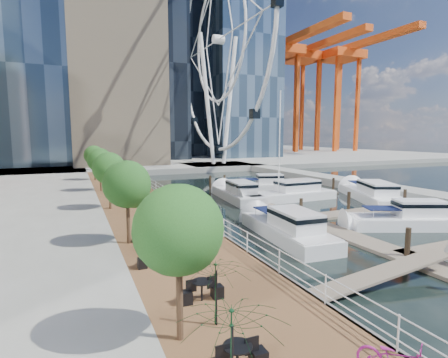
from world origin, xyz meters
TOP-DOWN VIEW (x-y plane):
  - ground at (0.00, 0.00)m, footprint 520.00×520.00m
  - boardwalk at (-9.00, 15.00)m, footprint 6.00×60.00m
  - seawall at (-6.00, 15.00)m, footprint 0.25×60.00m
  - land_far at (0.00, 102.00)m, footprint 200.00×114.00m
  - breakwater at (20.00, 20.00)m, footprint 4.00×60.00m
  - pier at (14.00, 52.00)m, footprint 14.00×12.00m
  - railing at (-6.10, 15.00)m, footprint 0.10×60.00m
  - floating_docks at (7.97, 9.98)m, footprint 16.00×34.00m
  - ferris_wheel at (14.00, 52.00)m, footprint 5.80×45.60m
  - port_cranes at (67.67, 95.67)m, footprint 40.00×52.00m
  - street_trees at (-11.40, 14.00)m, footprint 2.60×42.60m
  - cafe_tables at (-10.40, -2.00)m, footprint 2.50×13.70m
  - yacht_foreground at (8.61, 2.67)m, footprint 9.21×5.80m
  - pedestrian_near at (-7.00, 9.85)m, footprint 0.75×0.57m
  - pedestrian_mid at (-6.83, 21.73)m, footprint 1.18×1.19m
  - pedestrian_far at (-9.18, 27.17)m, footprint 1.10×0.69m
  - moored_yachts at (6.97, 13.84)m, footprint 22.20×32.00m
  - cafe_seating at (-10.28, -4.14)m, footprint 4.16×13.05m

SIDE VIEW (x-z plane):
  - ground at x=0.00m, z-range 0.00..0.00m
  - yacht_foreground at x=8.61m, z-range -1.07..1.07m
  - moored_yachts at x=6.97m, z-range -5.75..5.75m
  - floating_docks at x=7.97m, z-range -0.81..1.79m
  - boardwalk at x=-9.00m, z-range 0.00..1.00m
  - seawall at x=-6.00m, z-range 0.00..1.00m
  - land_far at x=0.00m, z-range 0.00..1.00m
  - breakwater at x=20.00m, z-range 0.00..1.00m
  - pier at x=14.00m, z-range 0.00..1.00m
  - cafe_tables at x=-10.40m, z-range 1.00..1.74m
  - railing at x=-6.10m, z-range 1.00..2.05m
  - pedestrian_far at x=-9.18m, z-range 1.00..2.75m
  - pedestrian_near at x=-7.00m, z-range 1.00..2.84m
  - pedestrian_mid at x=-6.83m, z-range 1.00..2.94m
  - cafe_seating at x=-10.28m, z-range 0.96..3.30m
  - street_trees at x=-11.40m, z-range 1.99..6.59m
  - port_cranes at x=67.67m, z-range 1.00..39.00m
  - ferris_wheel at x=14.00m, z-range 2.02..49.82m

